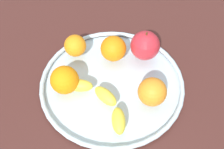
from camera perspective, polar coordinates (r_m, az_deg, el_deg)
The scene contains 8 objects.
ground_plane at distance 80.14cm, azimuth -0.00°, elevation -2.97°, with size 127.35×127.35×4.00cm, color #45221D.
fruit_bowl at distance 77.76cm, azimuth -0.00°, elevation -1.75°, with size 38.39×38.39×1.80cm.
banana at distance 71.98cm, azimuth -2.56°, elevation -4.89°, with size 21.88×7.94×3.25cm.
apple at distance 80.29cm, azimuth 6.52°, elevation 5.64°, with size 8.14×8.14×8.94cm.
orange_center at distance 79.73cm, azimuth 0.27°, elevation 5.10°, with size 7.11×7.11×7.11cm, color orange.
orange_front_right at distance 81.79cm, azimuth -7.18°, elevation 5.64°, with size 6.16×6.16×6.16cm, color orange.
orange_front_left at distance 71.47cm, azimuth 7.88°, elevation -3.37°, with size 7.16×7.16×7.16cm, color orange.
orange_back_right at distance 73.78cm, azimuth -9.26°, elevation -1.05°, with size 7.26×7.26×7.26cm, color orange.
Camera 1 is at (-32.01, 32.51, 63.88)cm, focal length 46.76 mm.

